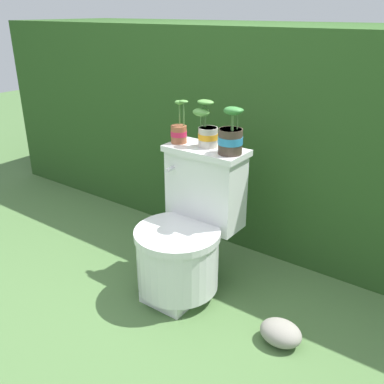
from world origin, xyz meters
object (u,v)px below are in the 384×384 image
object	(u,v)px
potted_plant_midleft	(207,130)
potted_plant_middle	(231,136)
toilet	(188,234)
garden_stone	(281,333)
potted_plant_left	(179,131)

from	to	relation	value
potted_plant_midleft	potted_plant_middle	size ratio (longest dim) A/B	1.00
toilet	potted_plant_middle	world-z (taller)	potted_plant_middle
garden_stone	potted_plant_midleft	bearing A→B (deg)	155.51
toilet	garden_stone	world-z (taller)	toilet
toilet	potted_plant_midleft	size ratio (longest dim) A/B	3.18
potted_plant_left	garden_stone	xyz separation A→B (m)	(0.74, -0.24, -0.74)
potted_plant_middle	potted_plant_midleft	bearing A→B (deg)	168.62
toilet	potted_plant_midleft	bearing A→B (deg)	93.02
toilet	garden_stone	bearing A→B (deg)	-9.40
toilet	potted_plant_middle	xyz separation A→B (m)	(0.15, 0.14, 0.50)
potted_plant_left	potted_plant_midleft	world-z (taller)	potted_plant_midleft
toilet	potted_plant_left	bearing A→B (deg)	138.00
potted_plant_left	garden_stone	size ratio (longest dim) A/B	1.15
potted_plant_left	potted_plant_middle	world-z (taller)	potted_plant_middle
potted_plant_left	potted_plant_middle	size ratio (longest dim) A/B	0.94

